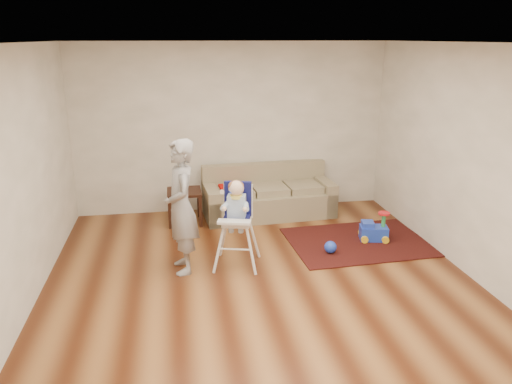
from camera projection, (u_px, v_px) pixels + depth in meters
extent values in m
plane|color=#461E0C|center=(262.00, 284.00, 5.82)|extent=(5.50, 5.50, 0.00)
cube|color=beige|center=(232.00, 128.00, 8.01)|extent=(5.00, 0.04, 2.70)
cube|color=beige|center=(18.00, 183.00, 5.02)|extent=(0.04, 5.50, 2.70)
cube|color=beige|center=(473.00, 163.00, 5.81)|extent=(0.04, 5.50, 2.70)
cube|color=white|center=(263.00, 43.00, 5.02)|extent=(5.00, 5.50, 0.04)
cube|color=#B70B06|center=(234.00, 187.00, 7.78)|extent=(0.48, 0.33, 0.04)
cube|color=black|center=(358.00, 242.00, 6.99)|extent=(1.97, 1.52, 0.02)
sphere|color=blue|center=(330.00, 247.00, 6.59)|extent=(0.16, 0.16, 0.16)
cylinder|color=blue|center=(232.00, 192.00, 5.91)|extent=(0.04, 0.12, 0.01)
imported|color=gray|center=(181.00, 207.00, 5.93)|extent=(0.47, 0.64, 1.64)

